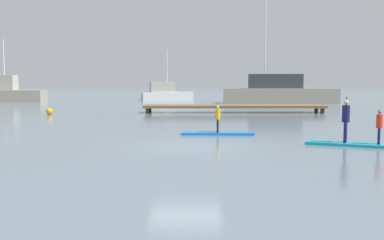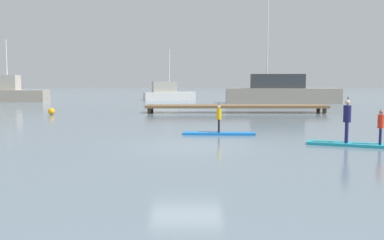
{
  "view_description": "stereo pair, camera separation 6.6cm",
  "coord_description": "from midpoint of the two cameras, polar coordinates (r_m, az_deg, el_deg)",
  "views": [
    {
      "loc": [
        0.13,
        -15.13,
        2.3
      ],
      "look_at": [
        0.25,
        3.05,
        0.65
      ],
      "focal_mm": 41.11,
      "sensor_mm": 36.0,
      "label": 1
    },
    {
      "loc": [
        0.2,
        -15.13,
        2.3
      ],
      "look_at": [
        0.25,
        3.05,
        0.65
      ],
      "focal_mm": 41.11,
      "sensor_mm": 36.0,
      "label": 2
    }
  ],
  "objects": [
    {
      "name": "motor_boat_small_navy",
      "position": [
        51.64,
        -3.46,
        3.5
      ],
      "size": [
        6.18,
        3.14,
        5.89
      ],
      "color": "silver",
      "rests_on": "ground"
    },
    {
      "name": "paddleboard_near",
      "position": [
        18.65,
        3.25,
        -1.75
      ],
      "size": [
        3.09,
        0.77,
        0.1
      ],
      "color": "blue",
      "rests_on": "ground"
    },
    {
      "name": "floating_dock",
      "position": [
        31.44,
        5.42,
        1.77
      ],
      "size": [
        12.8,
        2.08,
        0.54
      ],
      "color": "brown",
      "rests_on": "ground"
    },
    {
      "name": "paddleboard_far",
      "position": [
        16.49,
        20.19,
        -2.98
      ],
      "size": [
        3.3,
        1.88,
        0.1
      ],
      "color": "#1E9EB2",
      "rests_on": "ground"
    },
    {
      "name": "paddler_child_solo",
      "position": [
        18.59,
        3.25,
        0.39
      ],
      "size": [
        0.21,
        0.4,
        1.21
      ],
      "color": "black",
      "rests_on": "paddleboard_near"
    },
    {
      "name": "mooring_buoy_mid",
      "position": [
        30.92,
        -18.08,
        1.07
      ],
      "size": [
        0.45,
        0.45,
        0.45
      ],
      "primitive_type": "sphere",
      "color": "orange",
      "rests_on": "ground"
    },
    {
      "name": "paddler_child_front",
      "position": [
        16.41,
        23.02,
        -0.59
      ],
      "size": [
        0.27,
        0.39,
        1.2
      ],
      "color": "#19194C",
      "rests_on": "paddleboard_far"
    },
    {
      "name": "fishing_boat_green_midground",
      "position": [
        51.02,
        -23.32,
        3.34
      ],
      "size": [
        8.21,
        2.55,
        6.61
      ],
      "color": "#9E9384",
      "rests_on": "ground"
    },
    {
      "name": "paddler_adult",
      "position": [
        16.41,
        19.22,
        0.23
      ],
      "size": [
        0.35,
        0.46,
        1.61
      ],
      "color": "#19194C",
      "rests_on": "paddleboard_far"
    },
    {
      "name": "fishing_boat_white_large",
      "position": [
        45.1,
        11.16,
        3.55
      ],
      "size": [
        11.4,
        3.27,
        10.62
      ],
      "color": "#9E9384",
      "rests_on": "ground"
    },
    {
      "name": "ground_plane",
      "position": [
        15.3,
        -0.97,
        -3.46
      ],
      "size": [
        240.0,
        240.0,
        0.0
      ],
      "primitive_type": "plane",
      "color": "slate"
    }
  ]
}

